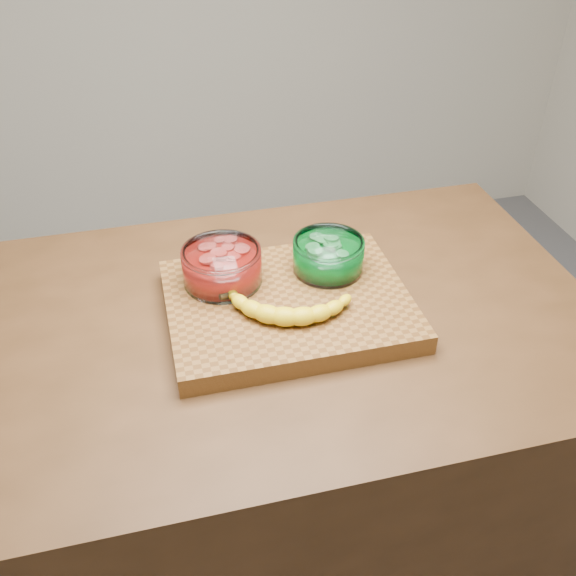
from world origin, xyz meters
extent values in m
plane|color=#55555A|center=(0.00, 0.00, 0.00)|extent=(3.50, 3.50, 0.00)
cube|color=#472B15|center=(0.00, 0.00, 0.45)|extent=(1.20, 0.80, 0.90)
cube|color=brown|center=(0.00, 0.00, 0.92)|extent=(0.45, 0.35, 0.04)
cylinder|color=white|center=(-0.11, 0.08, 0.98)|extent=(0.15, 0.15, 0.07)
cylinder|color=red|center=(-0.11, 0.08, 0.97)|extent=(0.13, 0.13, 0.04)
cylinder|color=#FF5A50|center=(-0.11, 0.08, 0.99)|extent=(0.12, 0.12, 0.02)
cylinder|color=white|center=(0.10, 0.07, 0.97)|extent=(0.14, 0.14, 0.06)
cylinder|color=#058221|center=(0.10, 0.07, 0.96)|extent=(0.12, 0.12, 0.04)
cylinder|color=#5EC96B|center=(0.10, 0.07, 0.99)|extent=(0.11, 0.11, 0.02)
camera|label=1|loc=(-0.23, -0.92, 1.67)|focal=40.00mm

